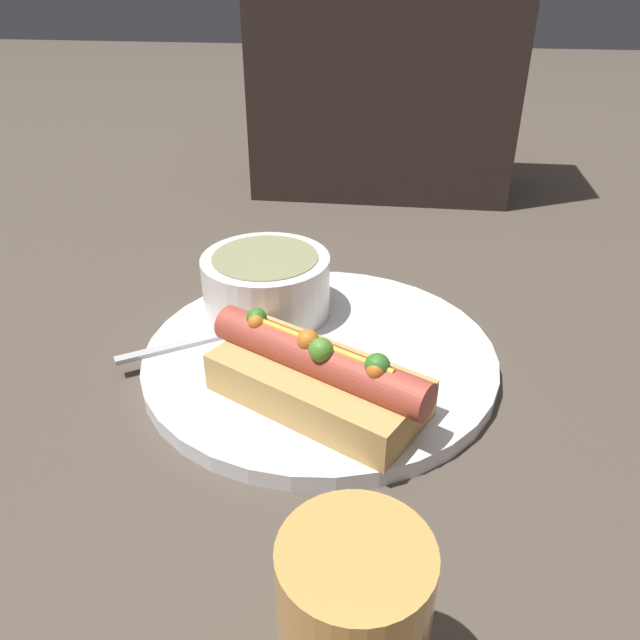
{
  "coord_description": "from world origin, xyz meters",
  "views": [
    {
      "loc": [
        0.06,
        -0.43,
        0.31
      ],
      "look_at": [
        0.0,
        0.0,
        0.04
      ],
      "focal_mm": 35.0,
      "sensor_mm": 36.0,
      "label": 1
    }
  ],
  "objects_px": {
    "spoon": "(251,327)",
    "seated_diner": "(387,11)",
    "hot_dog": "(318,376)",
    "soup_bowl": "(266,282)",
    "drinking_glass": "(353,631)"
  },
  "relations": [
    {
      "from": "spoon",
      "to": "soup_bowl",
      "type": "bearing_deg",
      "value": 43.85
    },
    {
      "from": "hot_dog",
      "to": "seated_diner",
      "type": "bearing_deg",
      "value": 115.82
    },
    {
      "from": "spoon",
      "to": "seated_diner",
      "type": "distance_m",
      "value": 0.5
    },
    {
      "from": "soup_bowl",
      "to": "spoon",
      "type": "height_order",
      "value": "soup_bowl"
    },
    {
      "from": "spoon",
      "to": "seated_diner",
      "type": "height_order",
      "value": "seated_diner"
    },
    {
      "from": "spoon",
      "to": "drinking_glass",
      "type": "xyz_separation_m",
      "value": [
        0.11,
        -0.3,
        0.03
      ]
    },
    {
      "from": "soup_bowl",
      "to": "spoon",
      "type": "xyz_separation_m",
      "value": [
        -0.01,
        -0.03,
        -0.03
      ]
    },
    {
      "from": "soup_bowl",
      "to": "hot_dog",
      "type": "bearing_deg",
      "value": -63.31
    },
    {
      "from": "hot_dog",
      "to": "spoon",
      "type": "distance_m",
      "value": 0.12
    },
    {
      "from": "hot_dog",
      "to": "spoon",
      "type": "bearing_deg",
      "value": 156.03
    },
    {
      "from": "hot_dog",
      "to": "soup_bowl",
      "type": "height_order",
      "value": "hot_dog"
    },
    {
      "from": "spoon",
      "to": "seated_diner",
      "type": "bearing_deg",
      "value": 45.24
    },
    {
      "from": "soup_bowl",
      "to": "spoon",
      "type": "relative_size",
      "value": 0.79
    },
    {
      "from": "hot_dog",
      "to": "spoon",
      "type": "relative_size",
      "value": 1.19
    },
    {
      "from": "drinking_glass",
      "to": "seated_diner",
      "type": "height_order",
      "value": "seated_diner"
    }
  ]
}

